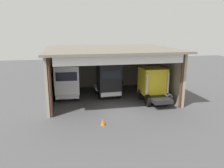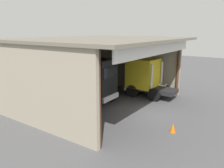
{
  "view_description": "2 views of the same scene",
  "coord_description": "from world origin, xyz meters",
  "px_view_note": "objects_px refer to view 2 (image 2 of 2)",
  "views": [
    {
      "loc": [
        -4.45,
        -18.08,
        7.21
      ],
      "look_at": [
        0.0,
        3.46,
        1.84
      ],
      "focal_mm": 35.17,
      "sensor_mm": 36.0,
      "label": 1
    },
    {
      "loc": [
        -14.41,
        -6.52,
        6.07
      ],
      "look_at": [
        0.0,
        3.46,
        1.84
      ],
      "focal_mm": 36.05,
      "sensor_mm": 36.0,
      "label": 2
    }
  ],
  "objects_px": {
    "oil_drum": "(81,86)",
    "truck_white_center_left_bay": "(53,91)",
    "truck_yellow_right_bay": "(145,76)",
    "tool_cart": "(85,87)",
    "truck_black_left_bay": "(97,81)",
    "traffic_cone": "(173,128)"
  },
  "relations": [
    {
      "from": "truck_black_left_bay",
      "to": "oil_drum",
      "type": "relative_size",
      "value": 5.21
    },
    {
      "from": "truck_white_center_left_bay",
      "to": "traffic_cone",
      "type": "relative_size",
      "value": 9.74
    },
    {
      "from": "tool_cart",
      "to": "traffic_cone",
      "type": "distance_m",
      "value": 11.15
    },
    {
      "from": "oil_drum",
      "to": "traffic_cone",
      "type": "xyz_separation_m",
      "value": [
        -4.03,
        -11.17,
        -0.18
      ]
    },
    {
      "from": "oil_drum",
      "to": "tool_cart",
      "type": "distance_m",
      "value": 0.73
    },
    {
      "from": "truck_yellow_right_bay",
      "to": "traffic_cone",
      "type": "xyz_separation_m",
      "value": [
        -6.12,
        -4.95,
        -1.58
      ]
    },
    {
      "from": "truck_yellow_right_bay",
      "to": "oil_drum",
      "type": "relative_size",
      "value": 4.98
    },
    {
      "from": "tool_cart",
      "to": "oil_drum",
      "type": "bearing_deg",
      "value": 72.8
    },
    {
      "from": "truck_yellow_right_bay",
      "to": "tool_cart",
      "type": "relative_size",
      "value": 4.54
    },
    {
      "from": "tool_cart",
      "to": "truck_white_center_left_bay",
      "type": "bearing_deg",
      "value": -156.06
    },
    {
      "from": "oil_drum",
      "to": "truck_white_center_left_bay",
      "type": "bearing_deg",
      "value": -151.85
    },
    {
      "from": "truck_black_left_bay",
      "to": "tool_cart",
      "type": "height_order",
      "value": "truck_black_left_bay"
    },
    {
      "from": "truck_white_center_left_bay",
      "to": "traffic_cone",
      "type": "distance_m",
      "value": 8.23
    },
    {
      "from": "truck_white_center_left_bay",
      "to": "oil_drum",
      "type": "height_order",
      "value": "truck_white_center_left_bay"
    },
    {
      "from": "truck_yellow_right_bay",
      "to": "oil_drum",
      "type": "bearing_deg",
      "value": 108.93
    },
    {
      "from": "truck_white_center_left_bay",
      "to": "traffic_cone",
      "type": "xyz_separation_m",
      "value": [
        2.57,
        -7.64,
        -1.67
      ]
    },
    {
      "from": "truck_black_left_bay",
      "to": "traffic_cone",
      "type": "distance_m",
      "value": 7.65
    },
    {
      "from": "truck_black_left_bay",
      "to": "truck_yellow_right_bay",
      "type": "xyz_separation_m",
      "value": [
        4.34,
        -2.31,
        -0.05
      ]
    },
    {
      "from": "oil_drum",
      "to": "traffic_cone",
      "type": "relative_size",
      "value": 1.63
    },
    {
      "from": "truck_white_center_left_bay",
      "to": "tool_cart",
      "type": "xyz_separation_m",
      "value": [
        6.39,
        2.83,
        -1.45
      ]
    },
    {
      "from": "truck_white_center_left_bay",
      "to": "truck_black_left_bay",
      "type": "distance_m",
      "value": 4.37
    },
    {
      "from": "truck_white_center_left_bay",
      "to": "traffic_cone",
      "type": "height_order",
      "value": "truck_white_center_left_bay"
    }
  ]
}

